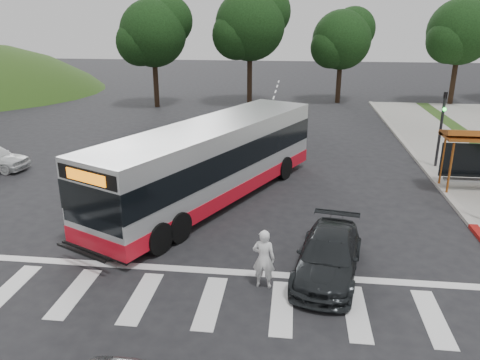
# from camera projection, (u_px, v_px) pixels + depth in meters

# --- Properties ---
(ground) EXTENTS (140.00, 140.00, 0.00)m
(ground) POSITION_uv_depth(u_px,v_px,m) (234.00, 227.00, 17.77)
(ground) COLOR black
(ground) RESTS_ON ground
(sidewalk_east) EXTENTS (4.00, 40.00, 0.12)m
(sidewalk_east) POSITION_uv_depth(u_px,v_px,m) (466.00, 171.00, 24.02)
(sidewalk_east) COLOR gray
(sidewalk_east) RESTS_ON ground
(curb_east) EXTENTS (0.30, 40.00, 0.15)m
(curb_east) POSITION_uv_depth(u_px,v_px,m) (426.00, 169.00, 24.24)
(curb_east) COLOR #9E9991
(curb_east) RESTS_ON ground
(crosswalk_ladder) EXTENTS (18.00, 2.60, 0.01)m
(crosswalk_ladder) POSITION_uv_depth(u_px,v_px,m) (210.00, 302.00, 13.09)
(crosswalk_ladder) COLOR silver
(crosswalk_ladder) RESTS_ON ground
(traffic_signal_ne_short) EXTENTS (0.18, 0.37, 4.00)m
(traffic_signal_ne_short) POSITION_uv_depth(u_px,v_px,m) (442.00, 122.00, 23.83)
(traffic_signal_ne_short) COLOR black
(traffic_signal_ne_short) RESTS_ON ground
(tree_ne_a) EXTENTS (6.16, 5.74, 9.30)m
(tree_ne_a) POSITION_uv_depth(u_px,v_px,m) (461.00, 31.00, 40.15)
(tree_ne_a) COLOR black
(tree_ne_a) RESTS_ON parking_lot
(tree_north_a) EXTENTS (6.60, 6.15, 10.17)m
(tree_north_a) POSITION_uv_depth(u_px,v_px,m) (251.00, 24.00, 40.11)
(tree_north_a) COLOR black
(tree_north_a) RESTS_ON ground
(tree_north_b) EXTENTS (5.72, 5.33, 8.43)m
(tree_north_b) POSITION_uv_depth(u_px,v_px,m) (342.00, 39.00, 41.50)
(tree_north_b) COLOR black
(tree_north_b) RESTS_ON ground
(tree_north_c) EXTENTS (6.16, 5.74, 9.30)m
(tree_north_c) POSITION_uv_depth(u_px,v_px,m) (154.00, 32.00, 39.33)
(tree_north_c) COLOR black
(tree_north_c) RESTS_ON ground
(transit_bus) EXTENTS (8.17, 12.92, 3.36)m
(transit_bus) POSITION_uv_depth(u_px,v_px,m) (212.00, 163.00, 19.85)
(transit_bus) COLOR #A9ABAE
(transit_bus) RESTS_ON ground
(pedestrian) EXTENTS (0.71, 0.51, 1.83)m
(pedestrian) POSITION_uv_depth(u_px,v_px,m) (264.00, 259.00, 13.58)
(pedestrian) COLOR silver
(pedestrian) RESTS_ON ground
(dark_sedan) EXTENTS (2.61, 4.74, 1.30)m
(dark_sedan) POSITION_uv_depth(u_px,v_px,m) (328.00, 256.00, 14.30)
(dark_sedan) COLOR black
(dark_sedan) RESTS_ON ground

